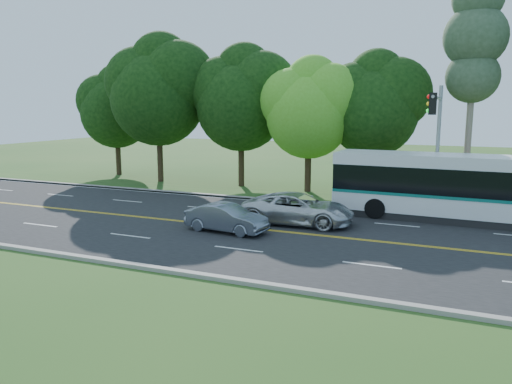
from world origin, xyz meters
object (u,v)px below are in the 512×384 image
at_px(suv, 298,209).
at_px(transit_bus, 463,189).
at_px(sedan, 227,218).
at_px(traffic_signal, 436,131).

bearing_deg(suv, transit_bus, -64.82).
xyz_separation_m(transit_bus, suv, (-7.58, -3.85, -0.92)).
bearing_deg(sedan, traffic_signal, -47.64).
distance_m(traffic_signal, sedan, 11.59).
distance_m(transit_bus, suv, 8.56).
bearing_deg(traffic_signal, sedan, -143.64).
distance_m(sedan, suv, 3.89).
bearing_deg(sedan, suv, -36.13).
xyz_separation_m(traffic_signal, transit_bus, (1.43, 0.29, -2.96)).
height_order(traffic_signal, transit_bus, traffic_signal).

